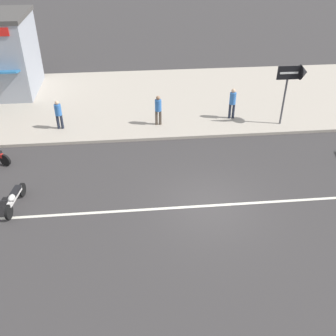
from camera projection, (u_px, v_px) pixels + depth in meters
The scene contains 8 objects.
ground_plane at pixel (209, 206), 15.37m from camera, with size 160.00×160.00×0.00m, color #383535.
lane_centre_stripe at pixel (209, 206), 15.37m from camera, with size 50.40×0.14×0.01m, color silver.
kerb_strip at pixel (178, 98), 24.01m from camera, with size 68.00×10.00×0.15m, color #ADA393.
motorcycle_1 at pixel (15, 198), 15.10m from camera, with size 0.56×1.96×0.80m.
arrow_signboard at pixel (299, 75), 19.55m from camera, with size 1.53×0.75×3.19m.
pedestrian_near_clock at pixel (158, 108), 20.40m from camera, with size 0.34×0.34×1.61m.
pedestrian_mid_kerb at pixel (233, 101), 21.02m from camera, with size 0.34×0.34×1.70m.
pedestrian_by_shop at pixel (58, 113), 20.04m from camera, with size 0.34×0.34×1.55m.
Camera 1 is at (-2.79, -11.84, 9.66)m, focal length 42.00 mm.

